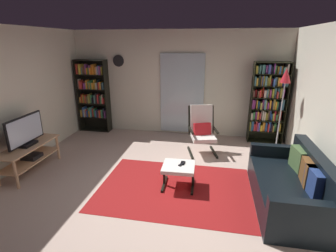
{
  "coord_description": "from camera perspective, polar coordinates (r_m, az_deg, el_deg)",
  "views": [
    {
      "loc": [
        0.96,
        -3.45,
        2.31
      ],
      "look_at": [
        0.19,
        0.64,
        0.92
      ],
      "focal_mm": 27.1,
      "sensor_mm": 36.0,
      "label": 1
    }
  ],
  "objects": [
    {
      "name": "leather_sofa",
      "position": [
        4.22,
        26.15,
        -12.1
      ],
      "size": [
        0.89,
        1.81,
        0.81
      ],
      "color": "black",
      "rests_on": "ground"
    },
    {
      "name": "cell_phone",
      "position": [
        4.26,
        3.34,
        -8.31
      ],
      "size": [
        0.07,
        0.14,
        0.01
      ],
      "primitive_type": "cube",
      "rotation": [
        0.0,
        0.0,
        -0.03
      ],
      "color": "black",
      "rests_on": "ottoman"
    },
    {
      "name": "ottoman",
      "position": [
        4.22,
        2.39,
        -9.64
      ],
      "size": [
        0.54,
        0.5,
        0.39
      ],
      "color": "white",
      "rests_on": "ground"
    },
    {
      "name": "bookshelf_near_sofa",
      "position": [
        6.37,
        21.49,
        5.41
      ],
      "size": [
        0.79,
        0.3,
        1.89
      ],
      "color": "black",
      "rests_on": "ground"
    },
    {
      "name": "tv_remote",
      "position": [
        4.21,
        3.12,
        -8.57
      ],
      "size": [
        0.11,
        0.14,
        0.02
      ],
      "primitive_type": "cube",
      "rotation": [
        0.0,
        0.0,
        -0.55
      ],
      "color": "black",
      "rests_on": "ottoman"
    },
    {
      "name": "television",
      "position": [
        5.19,
        -29.39,
        -1.16
      ],
      "size": [
        0.2,
        0.86,
        0.55
      ],
      "color": "black",
      "rests_on": "tv_stand"
    },
    {
      "name": "wall_clock",
      "position": [
        6.75,
        -11.08,
        14.19
      ],
      "size": [
        0.29,
        0.03,
        0.29
      ],
      "color": "silver"
    },
    {
      "name": "lounge_armchair",
      "position": [
        5.51,
        7.67,
        -0.54
      ],
      "size": [
        0.71,
        0.77,
        1.02
      ],
      "color": "black",
      "rests_on": "ground"
    },
    {
      "name": "glass_door_panel",
      "position": [
        6.46,
        3.13,
        7.15
      ],
      "size": [
        1.1,
        0.01,
        2.0
      ],
      "primitive_type": "cube",
      "color": "silver"
    },
    {
      "name": "bookshelf_near_tv",
      "position": [
        7.03,
        -16.45,
        6.95
      ],
      "size": [
        0.81,
        0.3,
        1.88
      ],
      "color": "black",
      "rests_on": "ground"
    },
    {
      "name": "area_rug",
      "position": [
        4.33,
        1.51,
        -13.77
      ],
      "size": [
        2.48,
        1.77,
        0.01
      ],
      "primitive_type": "cube",
      "color": "maroon",
      "rests_on": "ground"
    },
    {
      "name": "wall_back",
      "position": [
        6.5,
        2.05,
        9.47
      ],
      "size": [
        5.6,
        0.06,
        2.6
      ],
      "primitive_type": "cube",
      "color": "silver",
      "rests_on": "ground"
    },
    {
      "name": "tv_stand",
      "position": [
        5.34,
        -28.63,
        -5.55
      ],
      "size": [
        0.47,
        1.25,
        0.52
      ],
      "color": "tan",
      "rests_on": "ground"
    },
    {
      "name": "floor_lamp_by_shelf",
      "position": [
        5.63,
        24.78,
        8.56
      ],
      "size": [
        0.22,
        0.22,
        1.82
      ],
      "color": "#A5A5AD",
      "rests_on": "ground"
    },
    {
      "name": "ground_plane",
      "position": [
        4.26,
        -4.27,
        -14.47
      ],
      "size": [
        7.02,
        7.02,
        0.0
      ],
      "primitive_type": "plane",
      "color": "#C1A697"
    }
  ]
}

